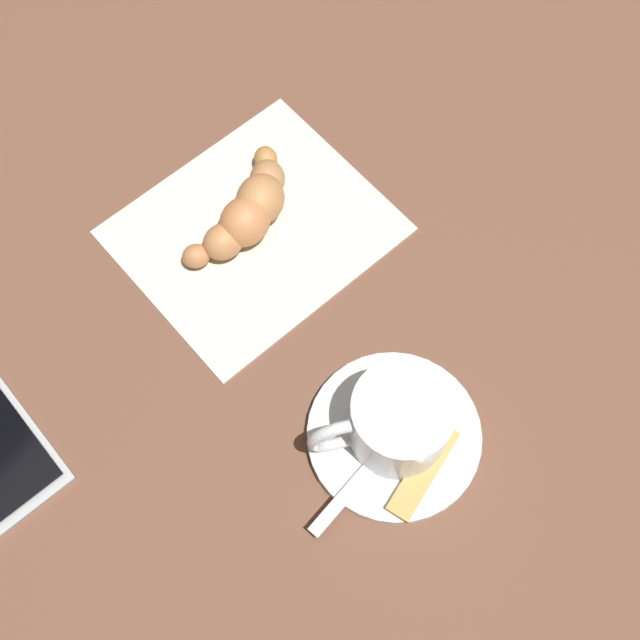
# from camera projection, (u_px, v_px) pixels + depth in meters

# --- Properties ---
(ground_plane) EXTENTS (1.80, 1.80, 0.00)m
(ground_plane) POSITION_uv_depth(u_px,v_px,m) (332.00, 354.00, 0.61)
(ground_plane) COLOR brown
(saucer) EXTENTS (0.12, 0.12, 0.01)m
(saucer) POSITION_uv_depth(u_px,v_px,m) (394.00, 436.00, 0.58)
(saucer) COLOR silver
(saucer) RESTS_ON ground
(espresso_cup) EXTENTS (0.08, 0.09, 0.06)m
(espresso_cup) POSITION_uv_depth(u_px,v_px,m) (397.00, 421.00, 0.55)
(espresso_cup) COLOR silver
(espresso_cup) RESTS_ON saucer
(teaspoon) EXTENTS (0.03, 0.13, 0.01)m
(teaspoon) POSITION_uv_depth(u_px,v_px,m) (398.00, 434.00, 0.58)
(teaspoon) COLOR silver
(teaspoon) RESTS_ON saucer
(sugar_packet) EXTENTS (0.02, 0.07, 0.01)m
(sugar_packet) POSITION_uv_depth(u_px,v_px,m) (423.00, 471.00, 0.57)
(sugar_packet) COLOR tan
(sugar_packet) RESTS_ON saucer
(napkin) EXTENTS (0.21, 0.23, 0.00)m
(napkin) POSITION_uv_depth(u_px,v_px,m) (254.00, 230.00, 0.65)
(napkin) COLOR silver
(napkin) RESTS_ON ground
(croissant) EXTENTS (0.06, 0.13, 0.04)m
(croissant) POSITION_uv_depth(u_px,v_px,m) (249.00, 210.00, 0.64)
(croissant) COLOR #C47A4A
(croissant) RESTS_ON napkin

